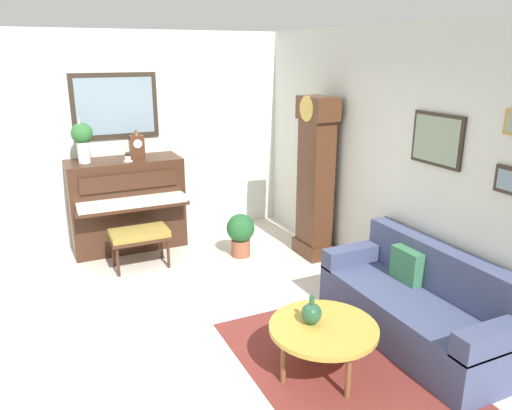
{
  "coord_description": "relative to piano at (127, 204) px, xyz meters",
  "views": [
    {
      "loc": [
        4.11,
        -1.07,
        2.51
      ],
      "look_at": [
        -0.43,
        1.05,
        0.96
      ],
      "focal_mm": 34.59,
      "sensor_mm": 36.0,
      "label": 1
    }
  ],
  "objects": [
    {
      "name": "ground_plane",
      "position": [
        2.23,
        -0.02,
        -0.66
      ],
      "size": [
        6.4,
        6.0,
        0.1
      ],
      "primitive_type": "cube",
      "color": "beige"
    },
    {
      "name": "wall_left",
      "position": [
        -0.37,
        -0.01,
        0.8
      ],
      "size": [
        0.13,
        4.9,
        2.8
      ],
      "color": "silver",
      "rests_on": "ground_plane"
    },
    {
      "name": "wall_back",
      "position": [
        2.25,
        2.38,
        0.8
      ],
      "size": [
        5.3,
        0.13,
        2.8
      ],
      "color": "silver",
      "rests_on": "ground_plane"
    },
    {
      "name": "area_rug",
      "position": [
        3.42,
        1.07,
        -0.6
      ],
      "size": [
        2.1,
        1.5,
        0.01
      ],
      "primitive_type": "cube",
      "color": "maroon",
      "rests_on": "ground_plane"
    },
    {
      "name": "piano",
      "position": [
        0.0,
        0.0,
        0.0
      ],
      "size": [
        0.87,
        1.44,
        1.2
      ],
      "color": "#3D2316",
      "rests_on": "ground_plane"
    },
    {
      "name": "piano_bench",
      "position": [
        0.72,
        -0.01,
        -0.2
      ],
      "size": [
        0.42,
        0.7,
        0.48
      ],
      "color": "#3D2316",
      "rests_on": "ground_plane"
    },
    {
      "name": "grandfather_clock",
      "position": [
        1.27,
        2.1,
        0.36
      ],
      "size": [
        0.52,
        0.34,
        2.03
      ],
      "color": "#4C2B19",
      "rests_on": "ground_plane"
    },
    {
      "name": "couch",
      "position": [
        3.35,
        1.95,
        -0.29
      ],
      "size": [
        1.9,
        0.8,
        0.84
      ],
      "color": "#424C70",
      "rests_on": "ground_plane"
    },
    {
      "name": "coffee_table",
      "position": [
        3.42,
        0.88,
        -0.22
      ],
      "size": [
        0.88,
        0.88,
        0.42
      ],
      "color": "gold",
      "rests_on": "ground_plane"
    },
    {
      "name": "mantel_clock",
      "position": [
        0.0,
        0.18,
        0.76
      ],
      "size": [
        0.13,
        0.18,
        0.38
      ],
      "color": "#4C2B19",
      "rests_on": "piano"
    },
    {
      "name": "flower_vase",
      "position": [
        0.0,
        -0.47,
        0.91
      ],
      "size": [
        0.26,
        0.26,
        0.58
      ],
      "color": "silver",
      "rests_on": "piano"
    },
    {
      "name": "teacup",
      "position": [
        0.15,
        0.03,
        0.62
      ],
      "size": [
        0.12,
        0.12,
        0.06
      ],
      "color": "white",
      "rests_on": "piano"
    },
    {
      "name": "green_jug",
      "position": [
        3.33,
        0.82,
        -0.1
      ],
      "size": [
        0.17,
        0.17,
        0.24
      ],
      "color": "#234C33",
      "rests_on": "coffee_table"
    },
    {
      "name": "potted_plant",
      "position": [
        0.92,
        1.23,
        -0.29
      ],
      "size": [
        0.36,
        0.36,
        0.56
      ],
      "color": "#935138",
      "rests_on": "ground_plane"
    }
  ]
}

